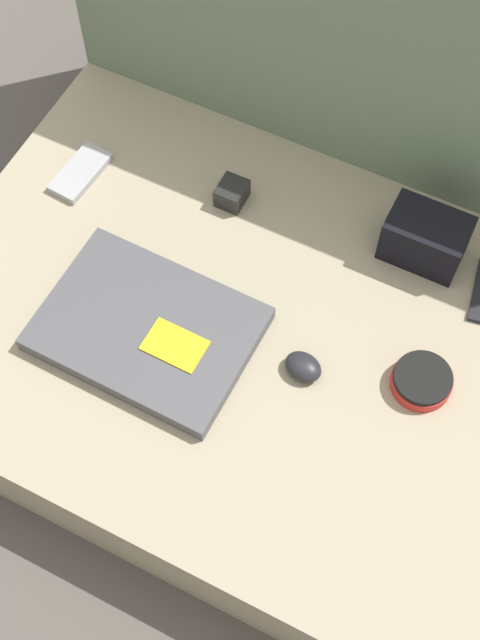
% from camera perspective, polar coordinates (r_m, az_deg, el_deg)
% --- Properties ---
extents(ground_plane, '(8.00, 8.00, 0.00)m').
position_cam_1_polar(ground_plane, '(1.51, 0.00, -3.15)').
color(ground_plane, '#4C4742').
extents(couch_seat, '(1.00, 0.73, 0.15)m').
position_cam_1_polar(couch_seat, '(1.44, 0.00, -1.84)').
color(couch_seat, gray).
rests_on(couch_seat, ground_plane).
extents(couch_backrest, '(1.00, 0.20, 0.58)m').
position_cam_1_polar(couch_backrest, '(1.53, 8.21, 16.06)').
color(couch_backrest, '#60755B').
rests_on(couch_backrest, ground_plane).
extents(laptop, '(0.32, 0.24, 0.03)m').
position_cam_1_polar(laptop, '(1.36, -5.93, -0.56)').
color(laptop, '#47474C').
rests_on(laptop, couch_seat).
extents(computer_mouse, '(0.07, 0.06, 0.03)m').
position_cam_1_polar(computer_mouse, '(1.33, 4.07, -3.01)').
color(computer_mouse, black).
rests_on(computer_mouse, couch_seat).
extents(speaker_puck, '(0.09, 0.09, 0.03)m').
position_cam_1_polar(speaker_puck, '(1.35, 11.56, -3.83)').
color(speaker_puck, red).
rests_on(speaker_puck, couch_seat).
extents(phone_silver, '(0.06, 0.12, 0.01)m').
position_cam_1_polar(phone_silver, '(1.55, -10.18, 9.27)').
color(phone_silver, '#99999E').
rests_on(phone_silver, couch_seat).
extents(camera_pouch, '(0.13, 0.08, 0.09)m').
position_cam_1_polar(camera_pouch, '(1.44, 11.78, 5.16)').
color(camera_pouch, black).
rests_on(camera_pouch, couch_seat).
extents(charger_brick, '(0.04, 0.05, 0.04)m').
position_cam_1_polar(charger_brick, '(1.49, -0.52, 8.12)').
color(charger_brick, black).
rests_on(charger_brick, couch_seat).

